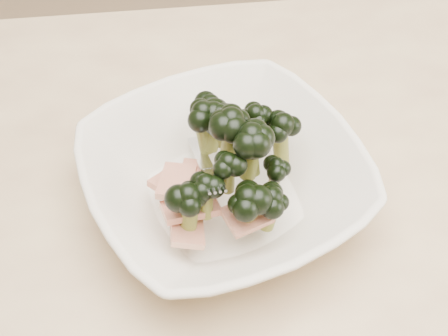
{
  "coord_description": "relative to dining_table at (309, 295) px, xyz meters",
  "views": [
    {
      "loc": [
        -0.13,
        -0.32,
        1.25
      ],
      "look_at": [
        -0.09,
        0.06,
        0.8
      ],
      "focal_mm": 50.0,
      "sensor_mm": 36.0,
      "label": 1
    }
  ],
  "objects": [
    {
      "name": "broccoli_dish",
      "position": [
        -0.08,
        0.06,
        0.14
      ],
      "size": [
        0.34,
        0.34,
        0.12
      ],
      "color": "beige",
      "rests_on": "dining_table"
    },
    {
      "name": "dining_table",
      "position": [
        0.0,
        0.0,
        0.0
      ],
      "size": [
        1.2,
        0.8,
        0.75
      ],
      "color": "tan",
      "rests_on": "ground"
    }
  ]
}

